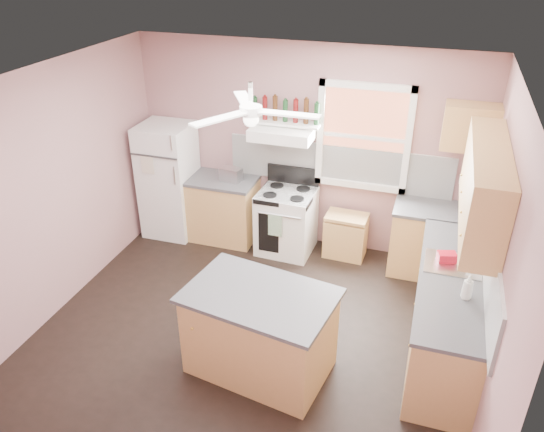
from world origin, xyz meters
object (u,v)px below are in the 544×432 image
(cart, at_px, (345,238))
(island, at_px, (260,333))
(refrigerator, at_px, (169,180))
(toaster, at_px, (231,174))
(stove, at_px, (286,222))

(cart, height_order, island, island)
(refrigerator, xyz_separation_m, cart, (2.49, 0.10, -0.53))
(refrigerator, relative_size, toaster, 5.69)
(refrigerator, height_order, island, refrigerator)
(stove, xyz_separation_m, cart, (0.79, 0.10, -0.16))
(toaster, xyz_separation_m, island, (1.18, -2.25, -0.56))
(toaster, height_order, island, toaster)
(stove, bearing_deg, toaster, 178.85)
(refrigerator, xyz_separation_m, island, (2.09, -2.20, -0.37))
(refrigerator, relative_size, island, 1.23)
(refrigerator, bearing_deg, island, -47.19)
(refrigerator, distance_m, island, 3.06)
(cart, relative_size, island, 0.41)
(refrigerator, distance_m, toaster, 0.93)
(stove, height_order, cart, stove)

